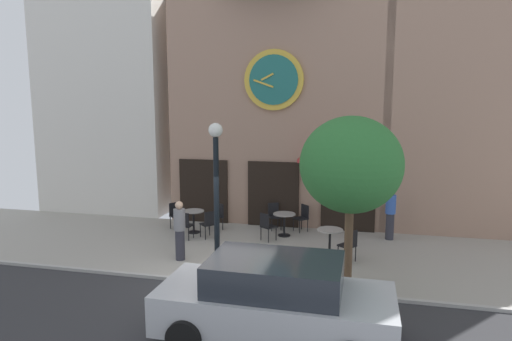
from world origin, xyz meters
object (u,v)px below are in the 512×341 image
at_px(cafe_chair_left_end, 267,225).
at_px(cafe_table_center, 194,217).
at_px(cafe_table_near_door, 284,220).
at_px(cafe_chair_mid_row, 350,243).
at_px(street_lamp, 216,197).
at_px(cafe_chair_corner, 176,213).
at_px(pedestrian_blue, 390,213).
at_px(parked_car_silver, 275,300).
at_px(street_tree, 351,165).
at_px(pedestrian_grey, 180,230).
at_px(cafe_table_center_left, 330,236).
at_px(cafe_chair_facing_street, 209,222).
at_px(cafe_chair_facing_wall, 185,224).
at_px(cafe_chair_under_awning, 303,216).
at_px(cafe_chair_near_lamp, 218,214).
at_px(cafe_chair_by_entrance, 274,214).

bearing_deg(cafe_chair_left_end, cafe_table_center, 172.82).
height_order(cafe_table_center, cafe_chair_left_end, cafe_chair_left_end).
xyz_separation_m(cafe_table_near_door, cafe_chair_mid_row, (2.15, -2.01, -0.01)).
relative_size(street_lamp, cafe_chair_mid_row, 4.28).
distance_m(cafe_chair_corner, pedestrian_blue, 7.19).
bearing_deg(pedestrian_blue, parked_car_silver, -109.70).
distance_m(street_tree, cafe_chair_mid_row, 2.86).
bearing_deg(cafe_chair_corner, pedestrian_grey, -64.74).
height_order(cafe_table_center_left, cafe_chair_left_end, cafe_chair_left_end).
bearing_deg(cafe_table_near_door, cafe_chair_mid_row, -43.19).
xyz_separation_m(cafe_chair_left_end, cafe_chair_facing_street, (-1.88, -0.15, 0.00)).
relative_size(cafe_chair_facing_wall, cafe_chair_under_awning, 1.00).
relative_size(cafe_chair_near_lamp, cafe_chair_left_end, 1.00).
relative_size(pedestrian_blue, parked_car_silver, 0.39).
distance_m(street_tree, cafe_chair_under_awning, 5.18).
bearing_deg(street_lamp, cafe_chair_corner, 127.23).
relative_size(street_lamp, cafe_chair_facing_wall, 4.28).
bearing_deg(cafe_chair_corner, cafe_chair_near_lamp, 7.75).
relative_size(cafe_chair_facing_wall, cafe_chair_by_entrance, 1.00).
height_order(street_lamp, pedestrian_blue, street_lamp).
distance_m(cafe_table_near_door, cafe_chair_corner, 3.82).
distance_m(cafe_chair_mid_row, pedestrian_blue, 2.70).
relative_size(cafe_chair_facing_street, parked_car_silver, 0.21).
bearing_deg(street_tree, cafe_chair_left_end, 131.43).
distance_m(cafe_chair_left_end, cafe_chair_mid_row, 2.93).
bearing_deg(cafe_table_center_left, cafe_chair_left_end, 158.80).
xyz_separation_m(cafe_chair_left_end, pedestrian_grey, (-2.00, -2.22, 0.33)).
height_order(street_lamp, cafe_chair_mid_row, street_lamp).
relative_size(cafe_table_near_door, cafe_chair_mid_row, 0.83).
height_order(cafe_chair_facing_wall, cafe_chair_mid_row, same).
xyz_separation_m(cafe_chair_left_end, pedestrian_blue, (3.80, 1.04, 0.33)).
bearing_deg(cafe_chair_near_lamp, cafe_chair_mid_row, -26.39).
distance_m(cafe_chair_facing_wall, pedestrian_grey, 1.87).
relative_size(cafe_chair_facing_wall, cafe_chair_mid_row, 1.00).
xyz_separation_m(cafe_chair_facing_street, cafe_chair_by_entrance, (1.85, 1.54, 0.00)).
relative_size(cafe_chair_facing_wall, parked_car_silver, 0.21).
bearing_deg(pedestrian_blue, cafe_table_center_left, -134.10).
distance_m(cafe_table_center, pedestrian_grey, 2.63).
xyz_separation_m(cafe_chair_corner, cafe_chair_near_lamp, (1.46, 0.20, 0.00)).
relative_size(cafe_table_center, cafe_chair_corner, 0.84).
distance_m(street_lamp, street_tree, 3.46).
bearing_deg(pedestrian_grey, cafe_chair_by_entrance, 61.36).
xyz_separation_m(cafe_chair_under_awning, parked_car_silver, (0.39, -7.14, 0.23)).
distance_m(cafe_table_near_door, pedestrian_blue, 3.39).
bearing_deg(cafe_chair_left_end, cafe_chair_near_lamp, 155.16).
relative_size(cafe_chair_under_awning, pedestrian_blue, 0.54).
distance_m(cafe_chair_facing_wall, cafe_chair_by_entrance, 3.15).
relative_size(cafe_chair_facing_wall, cafe_chair_left_end, 1.00).
height_order(cafe_table_near_door, cafe_chair_facing_street, cafe_chair_facing_street).
bearing_deg(cafe_chair_near_lamp, cafe_table_near_door, -5.35).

